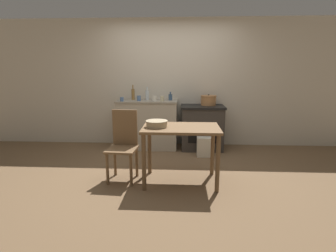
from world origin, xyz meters
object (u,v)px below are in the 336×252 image
at_px(mixing_bowl_large, 157,123).
at_px(bottle_left, 147,95).
at_px(cup_center, 162,99).
at_px(chair, 123,143).
at_px(stock_pot, 208,100).
at_px(stove, 202,127).
at_px(cup_mid_right, 139,98).
at_px(bottle_mid_left, 170,97).
at_px(bottle_far_left, 133,94).
at_px(cup_center_right, 122,99).
at_px(flour_sack, 204,147).
at_px(cup_center_left, 154,99).
at_px(work_table, 181,136).

xyz_separation_m(mixing_bowl_large, bottle_left, (-0.36, 1.75, 0.22)).
bearing_deg(cup_center, chair, -107.49).
bearing_deg(stock_pot, stove, -145.19).
bearing_deg(cup_mid_right, bottle_mid_left, 14.93).
distance_m(stove, bottle_far_left, 1.53).
distance_m(mixing_bowl_large, cup_center_right, 1.71).
relative_size(stove, stock_pot, 2.82).
distance_m(cup_center, cup_mid_right, 0.46).
bearing_deg(flour_sack, cup_center_left, 158.34).
height_order(bottle_far_left, bottle_mid_left, bottle_far_left).
xyz_separation_m(bottle_mid_left, cup_center_left, (-0.29, -0.19, -0.01)).
distance_m(flour_sack, bottle_left, 1.53).
height_order(chair, bottle_far_left, bottle_far_left).
distance_m(flour_sack, cup_center_left, 1.31).
relative_size(mixing_bowl_large, bottle_far_left, 1.01).
bearing_deg(cup_center, cup_mid_right, 174.02).
bearing_deg(stock_pot, chair, -129.45).
bearing_deg(cup_center_left, cup_center_right, -176.04).
bearing_deg(bottle_mid_left, chair, -109.99).
distance_m(flour_sack, cup_center_right, 1.80).
height_order(bottle_left, cup_center_left, bottle_left).
bearing_deg(bottle_far_left, bottle_mid_left, -2.18).
bearing_deg(stock_pot, bottle_mid_left, -179.42).
bearing_deg(chair, bottle_left, 89.03).
height_order(mixing_bowl_large, bottle_far_left, bottle_far_left).
relative_size(stove, chair, 0.87).
bearing_deg(bottle_mid_left, bottle_left, 178.90).
relative_size(bottle_far_left, cup_center_left, 2.99).
xyz_separation_m(bottle_left, cup_center, (0.31, -0.22, -0.05)).
distance_m(stove, bottle_left, 1.26).
bearing_deg(mixing_bowl_large, flour_sack, 57.24).
xyz_separation_m(cup_center_left, cup_center_right, (-0.62, -0.04, -0.01)).
bearing_deg(cup_mid_right, chair, -89.70).
relative_size(bottle_far_left, cup_center, 2.95).
height_order(work_table, cup_center, cup_center).
bearing_deg(stove, cup_center_right, -173.96).
relative_size(bottle_left, bottle_mid_left, 1.60).
height_order(stock_pot, cup_center_left, stock_pot).
distance_m(work_table, cup_center_right, 1.89).
distance_m(bottle_far_left, cup_mid_right, 0.25).
relative_size(flour_sack, bottle_far_left, 1.20).
bearing_deg(cup_center_right, chair, -76.92).
distance_m(chair, bottle_mid_left, 1.80).
relative_size(work_table, mixing_bowl_large, 3.46).
height_order(bottle_mid_left, cup_center_right, bottle_mid_left).
xyz_separation_m(chair, cup_center, (0.45, 1.42, 0.49)).
distance_m(work_table, cup_center, 1.58).
bearing_deg(flour_sack, work_table, -110.43).
xyz_separation_m(work_table, bottle_far_left, (-0.97, 1.74, 0.41)).
height_order(bottle_far_left, cup_center_right, bottle_far_left).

